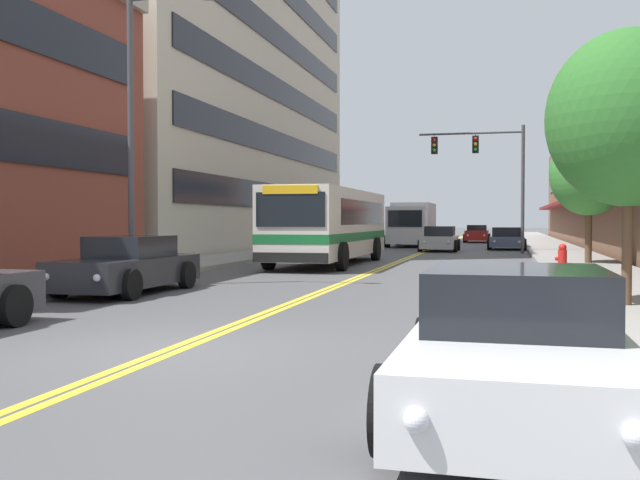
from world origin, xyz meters
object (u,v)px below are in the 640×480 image
(traffic_signal_mast, at_px, (487,163))
(street_tree_right_mid, at_px, (589,173))
(car_navy_parked_left_near, at_px, (353,240))
(city_bus, at_px, (330,222))
(car_silver_moving_second, at_px, (440,240))
(street_lamp_left_near, at_px, (144,110))
(car_white_parked_right_foreground, at_px, (516,349))
(fire_hydrant, at_px, (562,258))
(car_red_moving_lead, at_px, (477,234))
(box_truck, at_px, (412,224))
(car_slate_blue_parked_right_mid, at_px, (507,239))
(street_tree_right_near, at_px, (629,118))
(car_charcoal_parked_left_mid, at_px, (128,266))

(traffic_signal_mast, xyz_separation_m, street_tree_right_mid, (3.89, -11.11, -1.31))
(car_navy_parked_left_near, bearing_deg, city_bus, -81.87)
(city_bus, height_order, car_silver_moving_second, city_bus)
(city_bus, distance_m, street_lamp_left_near, 11.16)
(city_bus, relative_size, car_white_parked_right_foreground, 2.52)
(car_white_parked_right_foreground, relative_size, street_lamp_left_near, 0.56)
(car_silver_moving_second, distance_m, fire_hydrant, 18.98)
(car_silver_moving_second, height_order, traffic_signal_mast, traffic_signal_mast)
(car_red_moving_lead, relative_size, street_tree_right_mid, 0.94)
(car_white_parked_right_foreground, distance_m, box_truck, 41.41)
(car_slate_blue_parked_right_mid, xyz_separation_m, street_lamp_left_near, (-9.33, -26.98, 4.02))
(car_red_moving_lead, height_order, box_truck, box_truck)
(street_lamp_left_near, bearing_deg, car_red_moving_lead, 80.03)
(fire_hydrant, bearing_deg, street_tree_right_near, -86.30)
(car_navy_parked_left_near, relative_size, street_lamp_left_near, 0.60)
(car_slate_blue_parked_right_mid, distance_m, street_tree_right_mid, 16.70)
(car_red_moving_lead, bearing_deg, car_silver_moving_second, -94.83)
(car_white_parked_right_foreground, distance_m, traffic_signal_mast, 32.69)
(street_lamp_left_near, xyz_separation_m, fire_hydrant, (10.87, 5.18, -4.02))
(car_slate_blue_parked_right_mid, relative_size, street_tree_right_near, 0.86)
(box_truck, bearing_deg, car_white_parked_right_foreground, -81.59)
(city_bus, distance_m, street_tree_right_mid, 9.86)
(street_tree_right_near, bearing_deg, box_truck, 103.73)
(car_white_parked_right_foreground, xyz_separation_m, street_lamp_left_near, (-9.30, 10.53, 4.02))
(car_charcoal_parked_left_mid, distance_m, street_lamp_left_near, 4.37)
(city_bus, bearing_deg, street_tree_right_mid, 1.78)
(car_slate_blue_parked_right_mid, height_order, street_tree_right_near, street_tree_right_near)
(city_bus, bearing_deg, car_silver_moving_second, 76.26)
(traffic_signal_mast, distance_m, street_lamp_left_near, 23.40)
(city_bus, height_order, car_red_moving_lead, city_bus)
(city_bus, height_order, street_tree_right_mid, street_tree_right_mid)
(car_navy_parked_left_near, relative_size, fire_hydrant, 5.35)
(street_tree_right_near, height_order, fire_hydrant, street_tree_right_near)
(car_red_moving_lead, bearing_deg, street_lamp_left_near, -99.97)
(car_slate_blue_parked_right_mid, height_order, car_red_moving_lead, car_red_moving_lead)
(traffic_signal_mast, bearing_deg, street_lamp_left_near, -110.78)
(car_silver_moving_second, distance_m, street_tree_right_near, 27.10)
(street_tree_right_near, bearing_deg, car_silver_moving_second, 102.25)
(car_charcoal_parked_left_mid, relative_size, car_red_moving_lead, 1.03)
(car_red_moving_lead, bearing_deg, car_white_parked_right_foreground, -87.53)
(car_slate_blue_parked_right_mid, bearing_deg, fire_hydrant, -85.98)
(car_white_parked_right_foreground, xyz_separation_m, car_silver_moving_second, (-3.63, 33.97, 0.04))
(car_silver_moving_second, relative_size, box_truck, 0.62)
(car_red_moving_lead, bearing_deg, car_slate_blue_parked_right_mid, -80.61)
(traffic_signal_mast, xyz_separation_m, street_lamp_left_near, (-8.30, -21.88, -0.14))
(car_white_parked_right_foreground, distance_m, car_slate_blue_parked_right_mid, 37.51)
(car_navy_parked_left_near, relative_size, street_tree_right_near, 0.92)
(car_charcoal_parked_left_mid, distance_m, car_red_moving_lead, 42.66)
(car_charcoal_parked_left_mid, height_order, car_slate_blue_parked_right_mid, car_charcoal_parked_left_mid)
(car_red_moving_lead, height_order, car_silver_moving_second, car_silver_moving_second)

